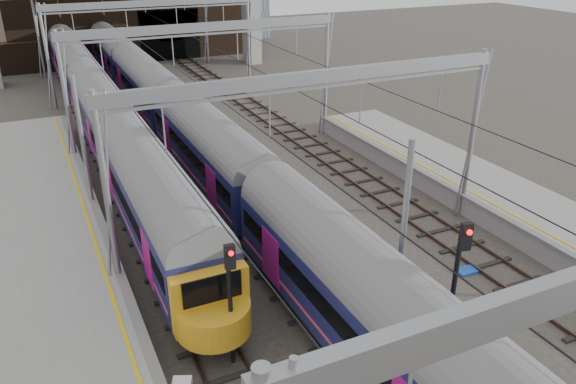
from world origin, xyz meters
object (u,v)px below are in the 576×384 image
train_main (173,113)px  train_second (86,85)px  signal_near_left (230,289)px  signal_near_centre (457,274)px

train_main → train_second: train_second is taller
signal_near_left → signal_near_centre: size_ratio=0.91×
signal_near_centre → signal_near_left: bearing=172.2°
train_main → train_second: bearing=112.0°
train_main → signal_near_left: train_main is taller
train_second → train_main: bearing=-68.0°
signal_near_left → signal_near_centre: (6.44, -2.54, 0.25)m
train_second → signal_near_left: (0.39, -30.32, 0.47)m
train_second → signal_near_left: 30.33m
train_main → signal_near_left: 20.74m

